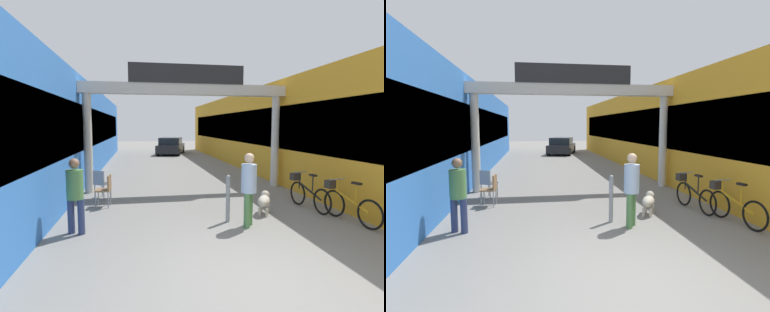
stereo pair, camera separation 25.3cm
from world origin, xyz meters
The scene contains 13 objects.
ground_plane centered at (0.00, 0.00, 0.00)m, with size 80.00×80.00×0.00m, color gray.
storefront_left centered at (-5.09, 11.00, 2.00)m, with size 3.00×26.00×4.00m.
storefront_right centered at (5.09, 11.00, 2.00)m, with size 3.00×26.00×4.00m.
arcade_sign_gateway centered at (0.00, 6.46, 3.09)m, with size 7.40×0.47×4.34m.
pedestrian_with_dog centered at (0.74, 2.28, 0.95)m, with size 0.47×0.47×1.66m.
pedestrian_companion centered at (-2.99, 2.46, 0.91)m, with size 0.45×0.45×1.60m.
dog_on_leash centered at (1.50, 3.15, 0.35)m, with size 0.59×0.78×0.55m.
bicycle_orange_nearest centered at (3.19, 2.22, 0.44)m, with size 0.46×1.68×0.98m.
bicycle_black_second centered at (2.85, 3.41, 0.44)m, with size 0.46×1.69×0.98m.
bollard_post_metal centered at (0.38, 2.67, 0.57)m, with size 0.10×0.10×1.12m.
cafe_chair_wood_nearer centered at (-2.60, 4.55, 0.54)m, with size 0.43×0.43×0.89m.
cafe_chair_aluminium_farther centered at (-2.85, 5.49, 0.54)m, with size 0.55×0.55×0.89m.
parked_car_black centered at (0.82, 19.72, 0.64)m, with size 2.70×4.31×1.33m.
Camera 1 is at (-1.66, -3.98, 2.27)m, focal length 28.00 mm.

